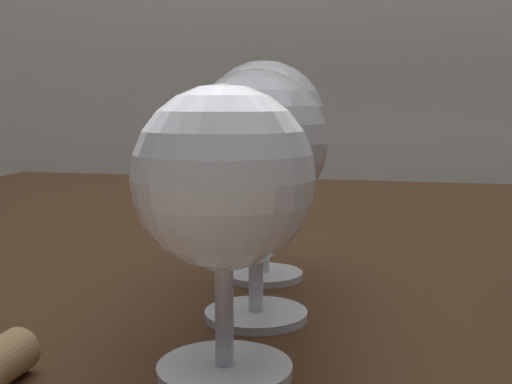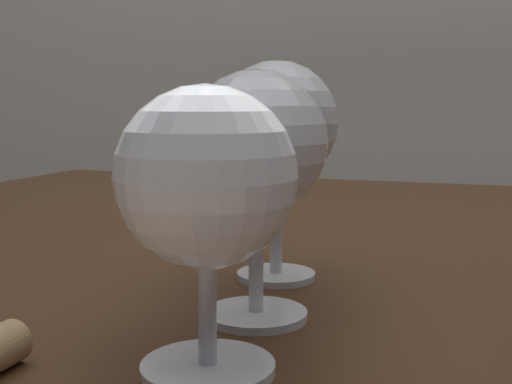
% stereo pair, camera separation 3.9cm
% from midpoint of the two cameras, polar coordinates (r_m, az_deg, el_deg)
% --- Properties ---
extents(dining_table, '(1.40, 0.96, 0.71)m').
position_cam_midpoint_polar(dining_table, '(0.67, 9.30, -10.34)').
color(dining_table, '#472B16').
rests_on(dining_table, ground_plane).
extents(wine_glass_chardonnay, '(0.09, 0.09, 0.14)m').
position_cam_midpoint_polar(wine_glass_chardonnay, '(0.30, -6.53, 0.70)').
color(wine_glass_chardonnay, white).
rests_on(wine_glass_chardonnay, dining_table).
extents(wine_glass_cabernet, '(0.09, 0.09, 0.15)m').
position_cam_midpoint_polar(wine_glass_cabernet, '(0.38, -2.89, 3.90)').
color(wine_glass_cabernet, white).
rests_on(wine_glass_cabernet, dining_table).
extents(wine_glass_pinot, '(0.09, 0.09, 0.16)m').
position_cam_midpoint_polar(wine_glass_pinot, '(0.47, -1.64, 5.76)').
color(wine_glass_pinot, white).
rests_on(wine_glass_pinot, dining_table).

